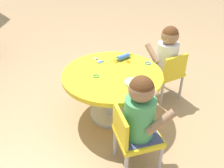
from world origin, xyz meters
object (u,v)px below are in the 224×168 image
seated_child_left (140,110)px  rolling_pin (123,57)px  craft_table (112,83)px  child_chair_right (167,73)px  child_chair_left (133,136)px  craft_scissors (99,61)px  seated_child_right (167,51)px

seated_child_left → rolling_pin: size_ratio=2.61×
craft_table → child_chair_right: size_ratio=1.68×
child_chair_left → craft_scissors: (0.84, 0.28, 0.17)m
child_chair_left → rolling_pin: size_ratio=2.74×
seated_child_right → rolling_pin: bearing=96.4°
child_chair_right → child_chair_left: bearing=155.2°
craft_table → rolling_pin: bearing=-21.6°
seated_child_left → craft_scissors: 0.89m
craft_table → rolling_pin: (0.27, -0.11, 0.13)m
craft_table → seated_child_left: size_ratio=1.77×
craft_table → seated_child_left: 0.65m
craft_table → craft_scissors: size_ratio=6.53×
child_chair_right → craft_scissors: size_ratio=3.87×
child_chair_right → seated_child_right: bearing=29.8°
seated_child_right → craft_scissors: 0.68m
seated_child_right → child_chair_left: bearing=157.0°
seated_child_left → seated_child_right: 0.99m
craft_table → child_chair_left: child_chair_left is taller
child_chair_left → seated_child_left: bearing=-73.1°
child_chair_right → rolling_pin: child_chair_right is taller
rolling_pin → craft_scissors: (-0.04, 0.23, -0.02)m
craft_scissors → rolling_pin: bearing=-80.4°
seated_child_left → child_chair_right: bearing=-23.1°
rolling_pin → craft_scissors: bearing=99.6°
craft_scissors → seated_child_right: bearing=-82.5°
child_chair_left → child_chair_right: 0.99m
craft_table → child_chair_right: child_chair_right is taller
craft_table → child_chair_right: bearing=-63.4°
rolling_pin → craft_table: bearing=158.4°
seated_child_left → child_chair_right: seated_child_left is taller
child_chair_right → craft_scissors: 0.71m
craft_table → seated_child_right: seated_child_right is taller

